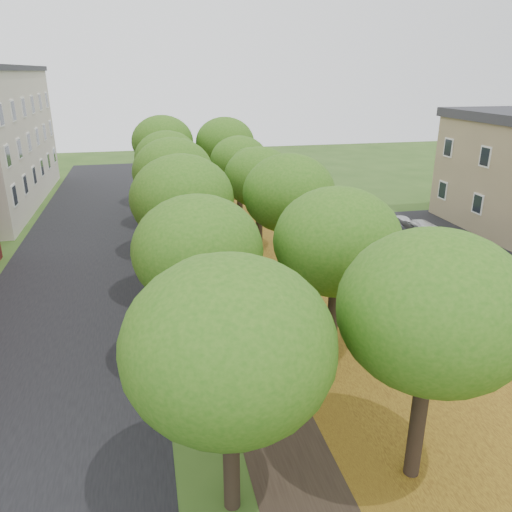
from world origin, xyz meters
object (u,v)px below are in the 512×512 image
car_silver (440,261)px  car_red (442,248)px  bench (285,369)px  car_white (404,227)px  car_grey (393,230)px

car_silver → car_red: 2.04m
bench → car_silver: bearing=-77.2°
car_silver → car_red: size_ratio=0.86×
bench → car_red: (11.69, 9.31, 0.28)m
bench → car_silver: car_silver is taller
bench → car_red: 14.95m
car_white → bench: bearing=148.9°
bench → car_white: car_white is taller
car_grey → car_silver: bearing=-157.9°
car_silver → car_white: size_ratio=0.78×
bench → car_red: size_ratio=0.43×
car_red → car_grey: size_ratio=0.84×
car_red → car_white: car_red is taller
car_grey → car_white: 1.31m
car_grey → car_white: bearing=-35.8°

